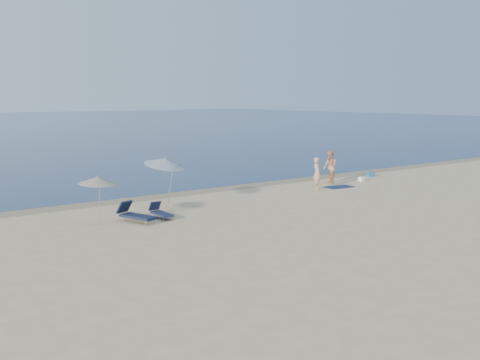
% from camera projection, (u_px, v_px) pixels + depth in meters
% --- Properties ---
extents(wet_sand_strip, '(240.00, 1.60, 0.00)m').
position_uv_depth(wet_sand_strip, '(256.00, 185.00, 35.06)').
color(wet_sand_strip, '#847254').
rests_on(wet_sand_strip, ground).
extents(person_left, '(0.67, 0.77, 1.79)m').
position_uv_depth(person_left, '(317.00, 173.00, 33.28)').
color(person_left, tan).
rests_on(person_left, ground).
extents(person_right, '(1.07, 1.17, 1.94)m').
position_uv_depth(person_right, '(330.00, 167.00, 35.69)').
color(person_right, tan).
rests_on(person_right, ground).
extents(beach_towel, '(1.76, 1.10, 0.03)m').
position_uv_depth(beach_towel, '(339.00, 187.00, 34.17)').
color(beach_towel, '#0E1C49').
rests_on(beach_towel, ground).
extents(white_bag, '(0.33, 0.29, 0.27)m').
position_uv_depth(white_bag, '(361.00, 179.00, 36.55)').
color(white_bag, white).
rests_on(white_bag, ground).
extents(blue_cooler, '(0.50, 0.41, 0.31)m').
position_uv_depth(blue_cooler, '(371.00, 174.00, 38.61)').
color(blue_cooler, '#1B5D97').
rests_on(blue_cooler, ground).
extents(umbrella_near, '(2.32, 2.34, 2.53)m').
position_uv_depth(umbrella_near, '(165.00, 162.00, 27.73)').
color(umbrella_near, silver).
rests_on(umbrella_near, ground).
extents(umbrella_far, '(2.04, 2.05, 2.06)m').
position_uv_depth(umbrella_far, '(97.00, 180.00, 23.97)').
color(umbrella_far, silver).
rests_on(umbrella_far, ground).
extents(lounger_left, '(1.08, 1.96, 0.83)m').
position_uv_depth(lounger_left, '(136.00, 215.00, 24.77)').
color(lounger_left, '#131B34').
rests_on(lounger_left, ground).
extents(lounger_right, '(0.59, 1.52, 0.66)m').
position_uv_depth(lounger_right, '(161.00, 212.00, 25.60)').
color(lounger_right, '#161E3D').
rests_on(lounger_right, ground).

